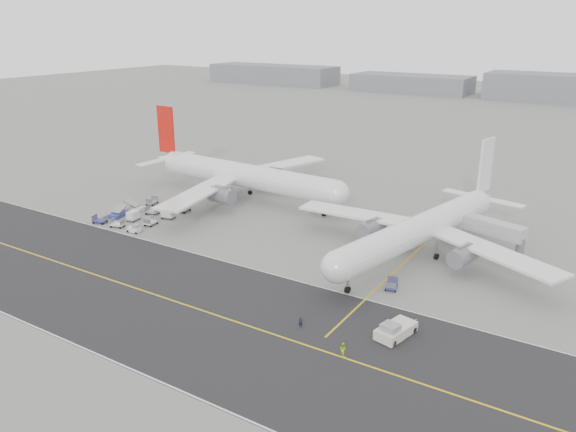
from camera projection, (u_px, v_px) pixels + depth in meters
The scene contains 11 objects.
ground at pixel (219, 254), 101.61m from camera, with size 700.00×700.00×0.00m, color gray.
taxiway at pixel (170, 300), 84.68m from camera, with size 220.00×59.00×0.03m.
horizon_buildings at pixel (574, 102), 294.93m from camera, with size 520.00×28.00×28.00m, color slate, non-canonical shape.
airliner_a at pixel (242, 175), 131.95m from camera, with size 57.55×56.80×19.84m.
airliner_b at pixel (422, 228), 99.28m from camera, with size 50.68×51.77×18.10m.
pushback_tug at pixel (395, 330), 74.47m from camera, with size 4.24×8.23×2.32m.
jet_bridge at pixel (487, 228), 102.58m from camera, with size 15.82×7.12×5.93m.
gse_cluster at pixel (144, 217), 120.60m from camera, with size 18.65×22.99×2.17m, color #9C9DA2, non-canonical shape.
stray_dolly at pixel (391, 289), 88.19m from camera, with size 1.68×2.73×1.68m, color silver, non-canonical shape.
ground_crew_a at pixel (301, 322), 76.76m from camera, with size 0.58×0.38×1.59m, color black.
ground_crew_b at pixel (343, 349), 70.20m from camera, with size 0.88×0.69×1.81m, color #C5EC1B.
Camera 1 is at (60.39, -72.90, 39.61)m, focal length 35.00 mm.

